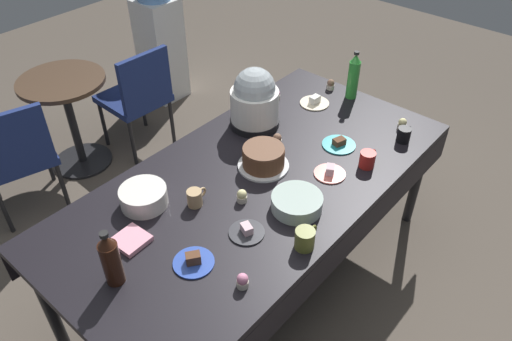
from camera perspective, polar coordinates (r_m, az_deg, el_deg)
The scene contains 28 objects.
ground at distance 3.05m, azimuth 0.00°, elevation -11.72°, with size 9.00×9.00×0.00m, color brown.
potluck_table at distance 2.56m, azimuth 0.00°, elevation -1.94°, with size 2.20×1.10×0.75m.
frosted_layer_cake at distance 2.55m, azimuth 0.87°, elevation 1.48°, with size 0.27×0.27×0.12m.
slow_cooker at distance 2.82m, azimuth -0.16°, elevation 8.15°, with size 0.29×0.29×0.36m.
glass_salad_bowl at distance 2.33m, azimuth 4.74°, elevation -3.71°, with size 0.24×0.24×0.07m, color #B2C6BC.
ceramic_snack_bowl at distance 2.40m, azimuth -12.85°, elevation -2.98°, with size 0.23×0.23×0.09m, color silver.
dessert_plate_cream at distance 3.12m, azimuth 6.78°, elevation 7.87°, with size 0.18×0.18×0.05m.
dessert_plate_teal at distance 2.77m, azimuth 9.55°, elevation 3.05°, with size 0.19×0.19×0.04m.
dessert_plate_coral at distance 2.56m, azimuth 8.53°, elevation -0.21°, with size 0.16×0.16×0.05m.
dessert_plate_cobalt at distance 2.12m, azimuth -7.23°, elevation -10.34°, with size 0.18×0.18×0.06m.
dessert_plate_charcoal at distance 2.23m, azimuth -1.08°, elevation -7.03°, with size 0.16×0.16×0.05m.
cupcake_cocoa at distance 3.28m, azimuth 8.61°, elevation 9.80°, with size 0.05×0.05×0.07m.
cupcake_mint at distance 2.73m, azimuth 2.47°, elevation 3.62°, with size 0.05×0.05×0.07m.
cupcake_berry at distance 2.37m, azimuth -1.63°, elevation -2.96°, with size 0.05×0.05×0.07m.
cupcake_rose at distance 2.02m, azimuth -1.57°, elevation -12.62°, with size 0.05×0.05×0.07m.
cupcake_vanilla at distance 2.98m, azimuth 16.53°, elevation 5.18°, with size 0.05×0.05×0.07m.
cupcake_lemon at distance 3.13m, azimuth 2.35°, elevation 8.72°, with size 0.05×0.05×0.07m.
soda_bottle_lime_soda at distance 3.16m, azimuth 11.19°, elevation 10.60°, with size 0.07×0.07×0.31m.
soda_bottle_cola at distance 2.05m, azimuth -16.42°, elevation -9.81°, with size 0.08×0.08×0.28m.
coffee_mug_red at distance 2.63m, azimuth 12.76°, elevation 1.29°, with size 0.12×0.08×0.09m.
coffee_mug_olive at distance 2.16m, azimuth 5.70°, elevation -7.82°, with size 0.13×0.09×0.10m.
coffee_mug_black at distance 2.87m, azimuth 16.73°, elevation 4.00°, with size 0.11×0.07×0.08m.
coffee_mug_tan at distance 2.36m, azimuth -7.05°, elevation -3.12°, with size 0.11×0.07×0.08m.
paper_napkin_stack at distance 2.26m, azimuth -14.23°, elevation -7.77°, with size 0.14×0.14×0.02m, color pink.
maroon_chair_left at distance 3.46m, azimuth -25.96°, elevation 1.81°, with size 0.54×0.54×0.85m.
maroon_chair_right at distance 3.82m, azimuth -13.46°, elevation 8.59°, with size 0.45×0.45×0.85m.
round_cafe_table at distance 3.79m, azimuth -20.87°, elevation 6.88°, with size 0.60×0.60×0.72m.
water_cooler at distance 4.49m, azimuth -11.12°, elevation 15.11°, with size 0.32×0.32×1.24m.
Camera 1 is at (-1.46, -1.26, 2.37)m, focal length 34.64 mm.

